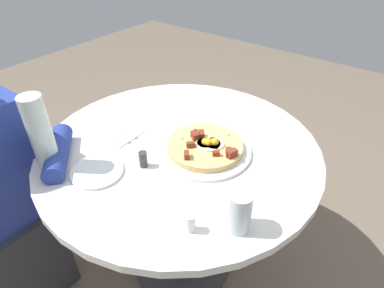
{
  "coord_description": "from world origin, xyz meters",
  "views": [
    {
      "loc": [
        -0.73,
        -0.61,
        1.41
      ],
      "look_at": [
        0.01,
        -0.05,
        0.72
      ],
      "focal_mm": 30.39,
      "sensor_mm": 36.0,
      "label": 1
    }
  ],
  "objects_px": {
    "pizza_plate": "(205,150)",
    "bread_plate": "(97,172)",
    "water_glass": "(239,211)",
    "water_bottle": "(41,134)",
    "pepper_shaker": "(143,159)",
    "breakfast_pizza": "(206,146)",
    "salt_shaker": "(190,223)",
    "dining_table": "(180,179)",
    "knife": "(112,134)",
    "fork": "(119,129)"
  },
  "relations": [
    {
      "from": "pizza_plate",
      "to": "bread_plate",
      "type": "bearing_deg",
      "value": 145.14
    },
    {
      "from": "breakfast_pizza",
      "to": "bread_plate",
      "type": "bearing_deg",
      "value": 144.85
    },
    {
      "from": "fork",
      "to": "pepper_shaker",
      "type": "xyz_separation_m",
      "value": [
        -0.1,
        -0.22,
        0.02
      ]
    },
    {
      "from": "breakfast_pizza",
      "to": "pepper_shaker",
      "type": "relative_size",
      "value": 4.73
    },
    {
      "from": "pizza_plate",
      "to": "breakfast_pizza",
      "type": "bearing_deg",
      "value": -88.69
    },
    {
      "from": "knife",
      "to": "water_glass",
      "type": "relative_size",
      "value": 1.44
    },
    {
      "from": "breakfast_pizza",
      "to": "salt_shaker",
      "type": "xyz_separation_m",
      "value": [
        -0.31,
        -0.17,
        0.0
      ]
    },
    {
      "from": "dining_table",
      "to": "knife",
      "type": "distance_m",
      "value": 0.32
    },
    {
      "from": "water_bottle",
      "to": "pepper_shaker",
      "type": "xyz_separation_m",
      "value": [
        0.19,
        -0.24,
        -0.1
      ]
    },
    {
      "from": "water_glass",
      "to": "breakfast_pizza",
      "type": "bearing_deg",
      "value": 49.81
    },
    {
      "from": "dining_table",
      "to": "pepper_shaker",
      "type": "height_order",
      "value": "pepper_shaker"
    },
    {
      "from": "breakfast_pizza",
      "to": "bread_plate",
      "type": "distance_m",
      "value": 0.38
    },
    {
      "from": "dining_table",
      "to": "water_glass",
      "type": "xyz_separation_m",
      "value": [
        -0.2,
        -0.36,
        0.23
      ]
    },
    {
      "from": "dining_table",
      "to": "salt_shaker",
      "type": "bearing_deg",
      "value": -136.56
    },
    {
      "from": "bread_plate",
      "to": "fork",
      "type": "relative_size",
      "value": 0.95
    },
    {
      "from": "breakfast_pizza",
      "to": "pepper_shaker",
      "type": "distance_m",
      "value": 0.22
    },
    {
      "from": "pizza_plate",
      "to": "water_bottle",
      "type": "xyz_separation_m",
      "value": [
        -0.38,
        0.36,
        0.13
      ]
    },
    {
      "from": "dining_table",
      "to": "breakfast_pizza",
      "type": "relative_size",
      "value": 3.82
    },
    {
      "from": "fork",
      "to": "dining_table",
      "type": "bearing_deg",
      "value": -165.78
    },
    {
      "from": "dining_table",
      "to": "pizza_plate",
      "type": "xyz_separation_m",
      "value": [
        0.03,
        -0.1,
        0.17
      ]
    },
    {
      "from": "dining_table",
      "to": "salt_shaker",
      "type": "xyz_separation_m",
      "value": [
        -0.28,
        -0.27,
        0.19
      ]
    },
    {
      "from": "pizza_plate",
      "to": "bread_plate",
      "type": "xyz_separation_m",
      "value": [
        -0.31,
        0.21,
        -0.0
      ]
    },
    {
      "from": "pizza_plate",
      "to": "bread_plate",
      "type": "height_order",
      "value": "pizza_plate"
    },
    {
      "from": "breakfast_pizza",
      "to": "pepper_shaker",
      "type": "height_order",
      "value": "breakfast_pizza"
    },
    {
      "from": "dining_table",
      "to": "bread_plate",
      "type": "bearing_deg",
      "value": 157.11
    },
    {
      "from": "knife",
      "to": "pizza_plate",
      "type": "bearing_deg",
      "value": -160.12
    },
    {
      "from": "dining_table",
      "to": "water_glass",
      "type": "bearing_deg",
      "value": -118.4
    },
    {
      "from": "pepper_shaker",
      "to": "water_glass",
      "type": "bearing_deg",
      "value": -94.9
    },
    {
      "from": "dining_table",
      "to": "water_bottle",
      "type": "distance_m",
      "value": 0.53
    },
    {
      "from": "pizza_plate",
      "to": "water_glass",
      "type": "bearing_deg",
      "value": -129.93
    },
    {
      "from": "dining_table",
      "to": "water_glass",
      "type": "height_order",
      "value": "water_glass"
    },
    {
      "from": "pizza_plate",
      "to": "pepper_shaker",
      "type": "height_order",
      "value": "pepper_shaker"
    },
    {
      "from": "pizza_plate",
      "to": "breakfast_pizza",
      "type": "height_order",
      "value": "breakfast_pizza"
    },
    {
      "from": "pizza_plate",
      "to": "salt_shaker",
      "type": "bearing_deg",
      "value": -151.05
    },
    {
      "from": "dining_table",
      "to": "bread_plate",
      "type": "distance_m",
      "value": 0.35
    },
    {
      "from": "bread_plate",
      "to": "water_bottle",
      "type": "xyz_separation_m",
      "value": [
        -0.07,
        0.15,
        0.13
      ]
    },
    {
      "from": "pizza_plate",
      "to": "breakfast_pizza",
      "type": "distance_m",
      "value": 0.02
    },
    {
      "from": "knife",
      "to": "water_bottle",
      "type": "distance_m",
      "value": 0.28
    },
    {
      "from": "knife",
      "to": "breakfast_pizza",
      "type": "bearing_deg",
      "value": -160.24
    },
    {
      "from": "water_glass",
      "to": "water_bottle",
      "type": "relative_size",
      "value": 0.47
    },
    {
      "from": "salt_shaker",
      "to": "pepper_shaker",
      "type": "xyz_separation_m",
      "value": [
        0.12,
        0.29,
        0.0
      ]
    },
    {
      "from": "dining_table",
      "to": "fork",
      "type": "height_order",
      "value": "fork"
    },
    {
      "from": "water_glass",
      "to": "salt_shaker",
      "type": "xyz_separation_m",
      "value": [
        -0.09,
        0.1,
        -0.03
      ]
    },
    {
      "from": "fork",
      "to": "salt_shaker",
      "type": "xyz_separation_m",
      "value": [
        -0.21,
        -0.51,
        0.02
      ]
    },
    {
      "from": "pizza_plate",
      "to": "water_glass",
      "type": "distance_m",
      "value": 0.35
    },
    {
      "from": "fork",
      "to": "salt_shaker",
      "type": "distance_m",
      "value": 0.56
    },
    {
      "from": "breakfast_pizza",
      "to": "water_bottle",
      "type": "height_order",
      "value": "water_bottle"
    },
    {
      "from": "water_glass",
      "to": "pizza_plate",
      "type": "bearing_deg",
      "value": 50.07
    },
    {
      "from": "knife",
      "to": "water_bottle",
      "type": "xyz_separation_m",
      "value": [
        -0.25,
        0.02,
        0.13
      ]
    },
    {
      "from": "breakfast_pizza",
      "to": "pepper_shaker",
      "type": "bearing_deg",
      "value": 147.57
    }
  ]
}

